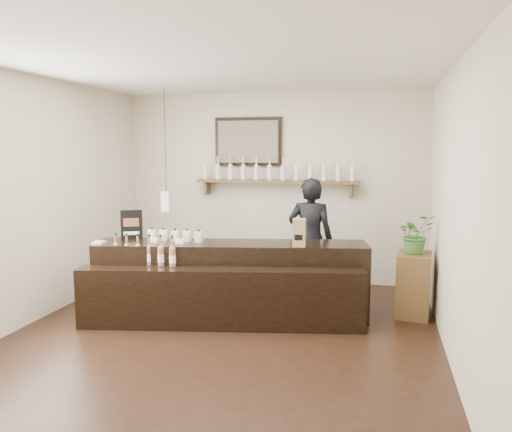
% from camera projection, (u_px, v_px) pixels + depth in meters
% --- Properties ---
extents(ground, '(5.00, 5.00, 0.00)m').
position_uv_depth(ground, '(222.00, 338.00, 5.26)').
color(ground, black).
rests_on(ground, ground).
extents(room_shell, '(5.00, 5.00, 5.00)m').
position_uv_depth(room_shell, '(220.00, 176.00, 5.03)').
color(room_shell, beige).
rests_on(room_shell, ground).
extents(back_wall_decor, '(2.66, 0.96, 1.69)m').
position_uv_depth(back_wall_decor, '(260.00, 164.00, 7.34)').
color(back_wall_decor, brown).
rests_on(back_wall_decor, ground).
extents(counter, '(3.22, 1.44, 1.04)m').
position_uv_depth(counter, '(228.00, 284.00, 5.79)').
color(counter, black).
rests_on(counter, ground).
extents(promo_sign, '(0.24, 0.13, 0.36)m').
position_uv_depth(promo_sign, '(132.00, 225.00, 6.03)').
color(promo_sign, black).
rests_on(promo_sign, counter).
extents(paper_bag, '(0.15, 0.12, 0.31)m').
position_uv_depth(paper_bag, '(299.00, 233.00, 5.59)').
color(paper_bag, olive).
rests_on(paper_bag, counter).
extents(tape_dispenser, '(0.14, 0.06, 0.11)m').
position_uv_depth(tape_dispenser, '(299.00, 243.00, 5.60)').
color(tape_dispenser, blue).
rests_on(tape_dispenser, counter).
extents(side_cabinet, '(0.43, 0.56, 0.75)m').
position_uv_depth(side_cabinet, '(413.00, 284.00, 5.92)').
color(side_cabinet, brown).
rests_on(side_cabinet, ground).
extents(potted_plant, '(0.54, 0.52, 0.46)m').
position_uv_depth(potted_plant, '(416.00, 234.00, 5.84)').
color(potted_plant, '#39702C').
rests_on(potted_plant, side_cabinet).
extents(shopkeeper, '(0.68, 0.47, 1.82)m').
position_uv_depth(shopkeeper, '(310.00, 232.00, 6.46)').
color(shopkeeper, black).
rests_on(shopkeeper, ground).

